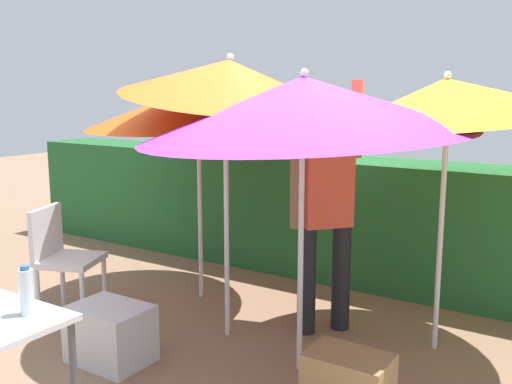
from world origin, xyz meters
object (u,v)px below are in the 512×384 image
Objects in this scene: umbrella_orange at (228,79)px; chair_plastic at (62,254)px; umbrella_navy at (447,104)px; cooler_box at (111,334)px; umbrella_rainbow at (303,106)px; person_vendor at (325,210)px; bottle_water at (26,291)px; umbrella_yellow at (198,106)px.

chair_plastic is (-1.35, -0.42, -1.37)m from umbrella_orange.
umbrella_navy is 2.71m from cooler_box.
umbrella_rainbow is 1.98m from cooler_box.
chair_plastic is at bearing 157.92° from cooler_box.
chair_plastic is at bearing -155.72° from person_vendor.
chair_plastic is 1.05m from cooler_box.
person_vendor reaches higher than chair_plastic.
cooler_box is 1.24m from bottle_water.
umbrella_navy is 3.13m from chair_plastic.
person_vendor is (-0.15, 0.65, -0.78)m from umbrella_rainbow.
cooler_box is at bearing -22.08° from chair_plastic.
umbrella_orange is at bearing 62.43° from cooler_box.
cooler_box is (-1.78, -1.36, -1.52)m from umbrella_navy.
umbrella_rainbow is 2.32× the size of chair_plastic.
umbrella_navy is at bearing 50.06° from umbrella_rainbow.
bottle_water is at bearing -43.22° from chair_plastic.
umbrella_rainbow is at bearing 5.76° from chair_plastic.
cooler_box is (-1.13, -0.58, -1.52)m from umbrella_rainbow.
umbrella_yellow is at bearing 176.72° from person_vendor.
umbrella_navy reaches higher than person_vendor.
bottle_water is (0.47, -0.94, 0.67)m from cooler_box.
umbrella_orange is 1.97m from chair_plastic.
umbrella_yellow is at bearing 142.58° from umbrella_orange.
bottle_water reaches higher than chair_plastic.
umbrella_yellow is 1.64m from chair_plastic.
bottle_water is (-0.51, -2.17, -0.07)m from person_vendor.
bottle_water is (0.05, -1.73, -1.01)m from umbrella_orange.
umbrella_rainbow is 0.95× the size of umbrella_orange.
cooler_box is at bearing -117.57° from umbrella_orange.
umbrella_orange is 0.86m from umbrella_yellow.
umbrella_rainbow reaches higher than person_vendor.
chair_plastic is at bearing -159.98° from umbrella_navy.
umbrella_rainbow is 1.08× the size of umbrella_yellow.
umbrella_yellow is 2.03m from umbrella_navy.
umbrella_rainbow is 3.94× the size of cooler_box.
person_vendor is 1.74m from cooler_box.
umbrella_yellow is at bearing 152.32° from umbrella_rainbow.
umbrella_orange is 1.09× the size of umbrella_navy.
umbrella_orange is at bearing 91.69° from bottle_water.
bottle_water is at bearing -88.31° from umbrella_orange.
umbrella_rainbow is 2.39m from chair_plastic.
umbrella_rainbow is 1.86m from bottle_water.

